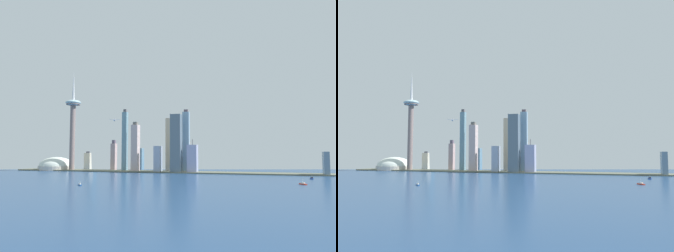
% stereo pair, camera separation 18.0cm
% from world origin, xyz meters
% --- Properties ---
extents(ground_plane, '(6000.00, 6000.00, 0.00)m').
position_xyz_m(ground_plane, '(0.00, 0.00, 0.00)').
color(ground_plane, navy).
extents(waterfront_pier, '(940.24, 63.04, 2.95)m').
position_xyz_m(waterfront_pier, '(0.00, 454.86, 1.47)').
color(waterfront_pier, '#606450').
rests_on(waterfront_pier, ground).
extents(observation_tower, '(45.34, 45.34, 298.40)m').
position_xyz_m(observation_tower, '(-302.96, 450.62, 151.77)').
color(observation_tower, gray).
rests_on(observation_tower, ground).
extents(stadium_dome, '(107.04, 107.04, 53.08)m').
position_xyz_m(stadium_dome, '(-370.00, 471.30, 11.58)').
color(stadium_dome, beige).
rests_on(stadium_dome, ground).
extents(skyscraper_0, '(14.53, 15.61, 90.31)m').
position_xyz_m(skyscraper_0, '(-185.30, 488.37, 41.92)').
color(skyscraper_0, '#BE9E9C').
rests_on(skyscraper_0, ground).
extents(skyscraper_1, '(14.05, 13.39, 178.29)m').
position_xyz_m(skyscraper_1, '(-140.83, 467.82, 86.48)').
color(skyscraper_1, '#688D9B').
rests_on(skyscraper_1, ground).
extents(skyscraper_2, '(23.93, 25.02, 93.79)m').
position_xyz_m(skyscraper_2, '(25.86, 519.90, 43.81)').
color(skyscraper_2, gray).
rests_on(skyscraper_2, ground).
extents(skyscraper_3, '(18.13, 13.63, 172.78)m').
position_xyz_m(skyscraper_3, '(36.65, 482.58, 84.27)').
color(skyscraper_3, '#7EA0BC').
rests_on(skyscraper_3, ground).
extents(skyscraper_4, '(26.57, 23.16, 84.51)m').
position_xyz_m(skyscraper_4, '(-134.17, 561.66, 33.34)').
color(skyscraper_4, slate).
rests_on(skyscraper_4, ground).
extents(skyscraper_5, '(19.41, 21.77, 139.36)m').
position_xyz_m(skyscraper_5, '(-103.75, 457.00, 67.04)').
color(skyscraper_5, beige).
rests_on(skyscraper_5, ground).
extents(skyscraper_6, '(25.89, 25.08, 88.73)m').
position_xyz_m(skyscraper_6, '(60.94, 450.41, 36.88)').
color(skyscraper_6, '#A4A8D3').
rests_on(skyscraper_6, ground).
extents(skyscraper_7, '(20.68, 23.97, 56.76)m').
position_xyz_m(skyscraper_7, '(-291.73, 527.35, 26.98)').
color(skyscraper_7, beige).
rests_on(skyscraper_7, ground).
extents(skyscraper_8, '(27.52, 24.47, 154.92)m').
position_xyz_m(skyscraper_8, '(19.29, 439.89, 77.46)').
color(skyscraper_8, slate).
rests_on(skyscraper_8, ground).
extents(skyscraper_9, '(22.17, 25.54, 171.02)m').
position_xyz_m(skyscraper_9, '(-27.05, 544.87, 78.15)').
color(skyscraper_9, beige).
rests_on(skyscraper_9, ground).
extents(skyscraper_10, '(15.40, 25.06, 142.19)m').
position_xyz_m(skyscraper_10, '(-297.82, 561.90, 68.15)').
color(skyscraper_10, slate).
rests_on(skyscraper_10, ground).
extents(skyscraper_11, '(12.26, 24.12, 55.57)m').
position_xyz_m(skyscraper_11, '(379.28, 441.50, 27.78)').
color(skyscraper_11, slate).
rests_on(skyscraper_11, ground).
extents(skyscraper_12, '(17.72, 24.59, 70.91)m').
position_xyz_m(skyscraper_12, '(-33.02, 445.04, 35.46)').
color(skyscraper_12, '#9BA9C2').
rests_on(skyscraper_12, ground).
extents(boat_0, '(9.81, 18.54, 8.26)m').
position_xyz_m(boat_0, '(332.60, 334.57, 1.52)').
color(boat_0, '#29468C').
rests_on(boat_0, ground).
extents(boat_1, '(12.14, 13.88, 10.74)m').
position_xyz_m(boat_1, '(300.97, 208.52, 1.37)').
color(boat_1, red).
rests_on(boat_1, ground).
extents(boat_2, '(8.78, 7.24, 7.62)m').
position_xyz_m(boat_2, '(-51.57, 91.12, 1.40)').
color(boat_2, '#18468C').
rests_on(boat_2, ground).
extents(airplane, '(28.76, 30.25, 8.27)m').
position_xyz_m(airplane, '(-145.85, 408.51, 141.68)').
color(airplane, silver).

